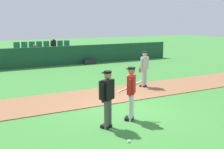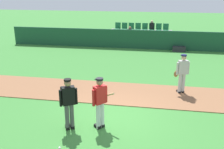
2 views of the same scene
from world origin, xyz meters
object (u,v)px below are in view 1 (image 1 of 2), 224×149
(batter_red_jersey, at_px, (131,91))
(umpire_home_plate, at_px, (107,96))
(equipment_bag, at_px, (90,62))
(runner_grey_jersey, at_px, (144,68))
(baseball, at_px, (129,141))

(batter_red_jersey, bearing_deg, umpire_home_plate, -165.51)
(equipment_bag, bearing_deg, umpire_home_plate, -109.94)
(runner_grey_jersey, bearing_deg, batter_red_jersey, -128.95)
(umpire_home_plate, bearing_deg, runner_grey_jersey, 44.62)
(runner_grey_jersey, xyz_separation_m, baseball, (-3.76, -4.94, -0.93))
(batter_red_jersey, height_order, baseball, batter_red_jersey)
(batter_red_jersey, distance_m, equipment_bag, 11.92)
(umpire_home_plate, distance_m, baseball, 1.51)
(batter_red_jersey, relative_size, equipment_bag, 1.96)
(umpire_home_plate, relative_size, equipment_bag, 1.96)
(batter_red_jersey, bearing_deg, baseball, -122.71)
(runner_grey_jersey, relative_size, equipment_bag, 1.96)
(umpire_home_plate, relative_size, runner_grey_jersey, 1.00)
(batter_red_jersey, distance_m, umpire_home_plate, 1.01)
(batter_red_jersey, relative_size, baseball, 23.78)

